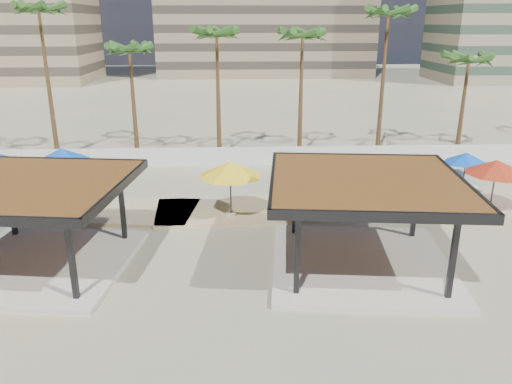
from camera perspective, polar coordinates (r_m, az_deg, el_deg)
ground at (r=20.33m, az=3.11°, el=-9.06°), size 200.00×200.00×0.00m
promenade at (r=27.50m, az=5.72°, el=-1.31°), size 44.45×7.97×0.24m
boundary_wall at (r=35.06m, az=0.59°, el=4.18°), size 56.00×0.30×1.20m
pavilion_central at (r=20.31m, az=12.26°, el=-2.49°), size 8.21×8.21×3.79m
pavilion_west at (r=21.65m, az=-23.92°, el=-2.62°), size 8.06×8.06×3.65m
umbrella_a at (r=28.60m, az=-21.32°, el=3.86°), size 3.82×3.82×2.96m
umbrella_b at (r=24.64m, az=-2.95°, el=2.62°), size 3.87×3.87×2.84m
umbrella_c at (r=28.00m, az=25.78°, el=2.56°), size 3.41×3.41×2.75m
umbrella_d at (r=31.04m, az=22.90°, el=3.61°), size 3.12×3.12×2.25m
lounger_a at (r=28.97m, az=-21.04°, el=-0.75°), size 0.81×2.38×0.90m
lounger_b at (r=29.20m, az=9.10°, el=0.45°), size 1.48×2.45×0.88m
lounger_c at (r=28.36m, az=23.97°, el=-1.59°), size 1.06×2.28×0.83m
lounger_d at (r=31.65m, az=22.87°, el=0.64°), size 0.86×2.44×0.92m
palm_b at (r=38.83m, az=-23.53°, el=18.00°), size 3.00×3.00×11.18m
palm_c at (r=36.71m, az=-14.25°, el=15.15°), size 3.00×3.00×8.58m
palm_d at (r=36.79m, az=-4.51°, el=17.12°), size 3.00×3.00×9.58m
palm_e at (r=36.60m, az=5.33°, el=16.93°), size 3.00×3.00×9.47m
palm_f at (r=38.05m, az=14.84°, el=18.57°), size 3.00×3.00×10.95m
palm_g at (r=39.92m, az=23.13°, el=13.44°), size 3.00×3.00×7.80m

